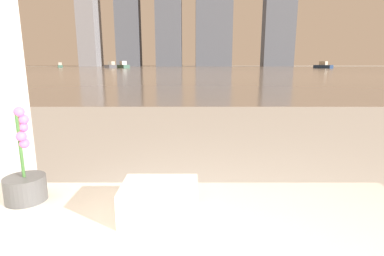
# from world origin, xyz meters

# --- Properties ---
(potted_orchid) EXTENTS (0.15, 0.15, 0.37)m
(potted_orchid) POSITION_xyz_m (-0.55, 0.91, 0.58)
(potted_orchid) COLOR #4C4C4C
(potted_orchid) RESTS_ON bathtub
(towel_stack) EXTENTS (0.27, 0.20, 0.12)m
(towel_stack) POSITION_xyz_m (-0.01, 0.79, 0.56)
(towel_stack) COLOR silver
(towel_stack) RESTS_ON bathtub
(harbor_water) EXTENTS (180.00, 110.00, 0.01)m
(harbor_water) POSITION_xyz_m (0.00, 62.00, 0.01)
(harbor_water) COLOR gray
(harbor_water) RESTS_ON ground_plane
(harbor_boat_0) EXTENTS (2.62, 3.75, 1.34)m
(harbor_boat_0) POSITION_xyz_m (-36.53, 84.61, 0.48)
(harbor_boat_0) COLOR #335647
(harbor_boat_0) RESTS_ON harbor_water
(harbor_boat_1) EXTENTS (3.63, 4.38, 1.61)m
(harbor_boat_1) POSITION_xyz_m (-15.84, 70.48, 0.58)
(harbor_boat_1) COLOR #335647
(harbor_boat_1) RESTS_ON harbor_water
(harbor_boat_2) EXTENTS (2.68, 4.42, 1.57)m
(harbor_boat_2) POSITION_xyz_m (-19.85, 75.45, 0.56)
(harbor_boat_2) COLOR #4C4C51
(harbor_boat_2) RESTS_ON harbor_water
(harbor_boat_3) EXTENTS (3.46, 4.17, 1.53)m
(harbor_boat_3) POSITION_xyz_m (29.60, 68.40, 0.55)
(harbor_boat_3) COLOR navy
(harbor_boat_3) RESTS_ON harbor_water
(skyline_tower_1) EXTENTS (8.85, 6.16, 48.27)m
(skyline_tower_1) POSITION_xyz_m (-24.01, 118.00, 24.14)
(skyline_tower_1) COLOR #4C515B
(skyline_tower_1) RESTS_ON ground_plane
(skyline_tower_2) EXTENTS (9.22, 12.98, 32.92)m
(skyline_tower_2) POSITION_xyz_m (-8.53, 118.00, 16.46)
(skyline_tower_2) COLOR #4C515B
(skyline_tower_2) RESTS_ON ground_plane
(skyline_tower_4) EXTENTS (11.40, 6.19, 36.42)m
(skyline_tower_4) POSITION_xyz_m (32.80, 118.00, 18.21)
(skyline_tower_4) COLOR #4C515B
(skyline_tower_4) RESTS_ON ground_plane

